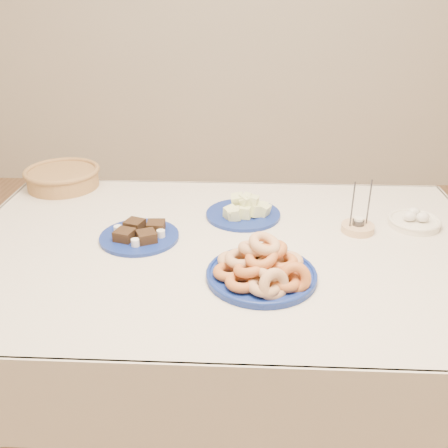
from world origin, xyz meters
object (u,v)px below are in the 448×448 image
Objects in this scene: melon_plate at (245,211)px; wicker_basket at (63,177)px; donut_platter at (263,268)px; candle_holder at (358,227)px; dining_table at (225,274)px; brownie_plate at (140,235)px; egg_bowl at (414,221)px.

melon_plate reaches higher than wicker_basket.
melon_plate is 0.79m from wicker_basket.
candle_holder reaches higher than donut_platter.
dining_table is 0.31m from brownie_plate.
dining_table is 4.55× the size of wicker_basket.
candle_holder is 0.21m from egg_bowl.
donut_platter is 2.29× the size of candle_holder.
donut_platter reaches higher than wicker_basket.
candle_holder is 0.94× the size of egg_bowl.
brownie_plate is at bearing 150.00° from donut_platter.
wicker_basket is (-0.40, 0.44, 0.03)m from brownie_plate.
brownie_plate reaches higher than dining_table.
dining_table is at bearing -6.74° from brownie_plate.
egg_bowl is at bearing -12.77° from wicker_basket.
melon_plate is at bearing 176.06° from egg_bowl.
egg_bowl reaches higher than dining_table.
melon_plate is 1.29× the size of brownie_plate.
brownie_plate is 0.73m from candle_holder.
dining_table is 8.88× the size of egg_bowl.
candle_holder is at bearing 15.15° from dining_table.
melon_plate is at bearing 27.73° from brownie_plate.
wicker_basket is 1.95× the size of egg_bowl.
donut_platter is 1.54× the size of brownie_plate.
egg_bowl is at bearing 15.00° from dining_table.
donut_platter is at bearing -82.51° from melon_plate.
wicker_basket reaches higher than brownie_plate.
egg_bowl is (0.53, 0.37, -0.02)m from donut_platter.
donut_platter reaches higher than egg_bowl.
dining_table is 0.68m from egg_bowl.
egg_bowl is at bearing 34.84° from donut_platter.
dining_table is 4.90× the size of melon_plate.
brownie_plate is (-0.34, -0.18, -0.01)m from melon_plate.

